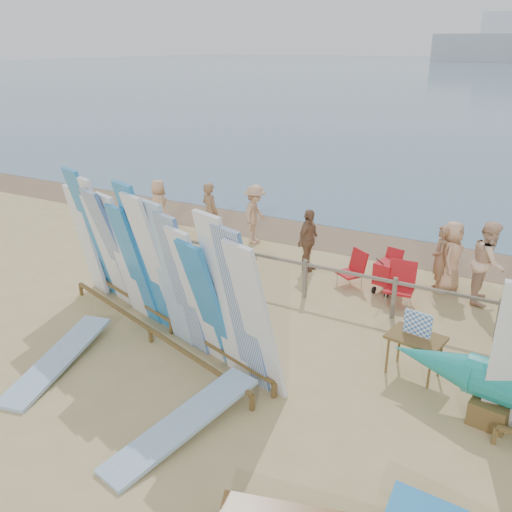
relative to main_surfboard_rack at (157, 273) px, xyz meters
The scene contains 18 objects.
ground 2.18m from the main_surfboard_rack, ahead, with size 160.00×160.00×0.00m, color tan.
wet_sand_strip 7.52m from the main_surfboard_rack, 76.74° to the left, with size 40.00×2.60×0.01m, color brown.
distant_ship 180.33m from the main_surfboard_rack, 93.28° to the left, with size 45.00×8.00×14.00m.
fence 3.52m from the main_surfboard_rack, 60.48° to the left, with size 12.08×0.08×0.90m.
main_surfboard_rack is the anchor object (origin of this frame).
vendor_table 4.80m from the main_surfboard_rack, 13.35° to the left, with size 1.00×0.79×1.20m.
flat_board_a 2.37m from the main_surfboard_rack, 121.02° to the right, with size 0.56×2.70×0.07m, color #83ADD2.
flat_board_b 3.18m from the main_surfboard_rack, 45.43° to the right, with size 0.56×2.70×0.07m, color #83ADD2.
beach_chair_left 4.87m from the main_surfboard_rack, 59.75° to the left, with size 0.76×0.76×0.85m.
beach_chair_right 5.30m from the main_surfboard_rack, 45.56° to the left, with size 0.63×0.65×0.93m.
stroller 5.37m from the main_surfboard_rack, 52.47° to the left, with size 0.62×0.79×0.97m.
beachgoer_4 4.68m from the main_surfboard_rack, 76.39° to the left, with size 0.92×0.40×1.57m, color #8C6042.
beachgoer_3 5.74m from the main_surfboard_rack, 100.38° to the left, with size 1.09×0.45×1.68m, color tan.
beachgoer_1 5.66m from the main_surfboard_rack, 113.47° to the left, with size 0.62×0.34×1.70m, color #8C6042.
beachgoer_7 6.43m from the main_surfboard_rack, 48.90° to the left, with size 0.57×0.31×1.56m, color #8C6042.
beachgoer_8 7.07m from the main_surfboard_rack, 42.19° to the left, with size 0.89×0.43×1.84m, color beige.
beachgoer_6 6.66m from the main_surfboard_rack, 48.21° to the left, with size 0.81×0.39×1.66m, color tan.
beachgoer_0 6.64m from the main_surfboard_rack, 128.33° to the left, with size 0.77×0.37×1.57m, color tan.
Camera 1 is at (4.36, -7.18, 5.34)m, focal length 38.00 mm.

